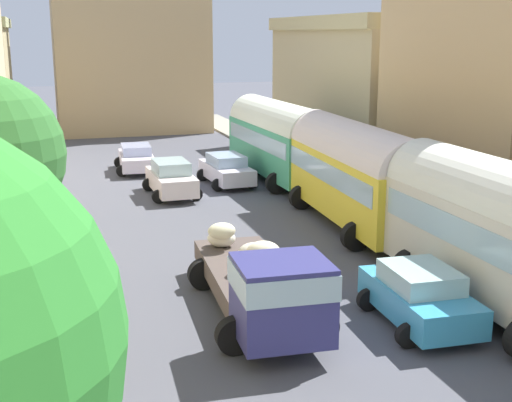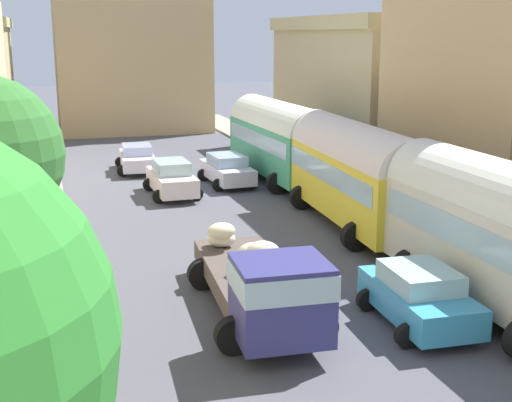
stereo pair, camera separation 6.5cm
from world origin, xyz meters
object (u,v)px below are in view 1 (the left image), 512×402
(parked_bus_1, at_px, (501,230))
(car_1, at_px, (136,158))
(car_2, at_px, (420,296))
(pedestrian_2, at_px, (53,191))
(cargo_truck_0, at_px, (264,282))
(pedestrian_1, at_px, (41,252))
(parked_bus_2, at_px, (355,169))
(car_3, at_px, (226,169))
(parked_bus_3, at_px, (278,137))
(car_0, at_px, (171,178))

(parked_bus_1, height_order, car_1, parked_bus_1)
(car_1, relative_size, car_2, 1.08)
(parked_bus_1, height_order, pedestrian_2, parked_bus_1)
(cargo_truck_0, xyz_separation_m, pedestrian_1, (-5.36, 4.73, -0.15))
(parked_bus_2, relative_size, car_3, 2.31)
(car_2, bearing_deg, pedestrian_1, 147.89)
(parked_bus_2, bearing_deg, pedestrian_2, 155.25)
(parked_bus_1, xyz_separation_m, car_2, (-2.40, -0.17, -1.51))
(pedestrian_2, bearing_deg, car_3, 23.59)
(cargo_truck_0, bearing_deg, parked_bus_1, -7.98)
(parked_bus_2, distance_m, parked_bus_3, 9.00)
(car_1, relative_size, car_3, 0.99)
(car_1, xyz_separation_m, pedestrian_2, (-4.51, -8.31, 0.26))
(pedestrian_1, bearing_deg, car_1, 73.33)
(parked_bus_1, distance_m, car_3, 18.01)
(parked_bus_2, bearing_deg, cargo_truck_0, -127.54)
(parked_bus_3, height_order, pedestrian_1, parked_bus_3)
(car_3, bearing_deg, parked_bus_1, -81.05)
(parked_bus_1, bearing_deg, pedestrian_1, 154.20)
(car_1, height_order, car_2, car_2)
(car_1, bearing_deg, parked_bus_3, -33.94)
(pedestrian_2, bearing_deg, cargo_truck_0, -69.94)
(pedestrian_2, bearing_deg, parked_bus_3, 19.37)
(car_0, xyz_separation_m, pedestrian_1, (-5.78, -10.54, 0.22))
(parked_bus_2, relative_size, parked_bus_3, 1.05)
(parked_bus_1, bearing_deg, cargo_truck_0, 172.02)
(pedestrian_2, bearing_deg, parked_bus_1, -51.86)
(parked_bus_2, bearing_deg, parked_bus_1, -90.00)
(parked_bus_3, xyz_separation_m, cargo_truck_0, (-6.24, -17.12, -1.02))
(parked_bus_1, distance_m, car_1, 23.41)
(parked_bus_1, distance_m, cargo_truck_0, 6.40)
(parked_bus_3, distance_m, car_3, 3.15)
(cargo_truck_0, distance_m, pedestrian_2, 14.09)
(parked_bus_1, height_order, car_0, parked_bus_1)
(car_2, relative_size, pedestrian_2, 2.23)
(parked_bus_3, distance_m, car_2, 18.38)
(parked_bus_3, bearing_deg, car_2, -97.54)
(parked_bus_3, distance_m, pedestrian_1, 17.02)
(parked_bus_1, height_order, car_2, parked_bus_1)
(parked_bus_2, relative_size, pedestrian_2, 5.63)
(parked_bus_3, height_order, cargo_truck_0, parked_bus_3)
(parked_bus_1, distance_m, parked_bus_3, 18.00)
(parked_bus_2, relative_size, cargo_truck_0, 1.32)
(car_1, bearing_deg, parked_bus_1, -73.67)
(parked_bus_1, bearing_deg, car_1, 106.33)
(pedestrian_1, bearing_deg, pedestrian_2, 86.44)
(car_2, bearing_deg, car_1, 100.45)
(parked_bus_3, relative_size, car_1, 2.22)
(car_0, distance_m, car_2, 16.66)
(parked_bus_2, distance_m, car_0, 9.32)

